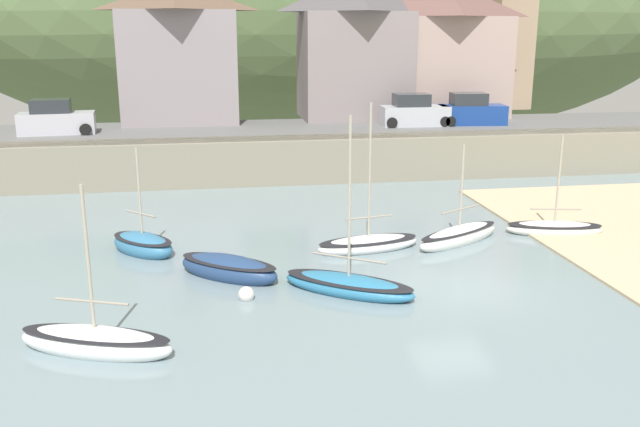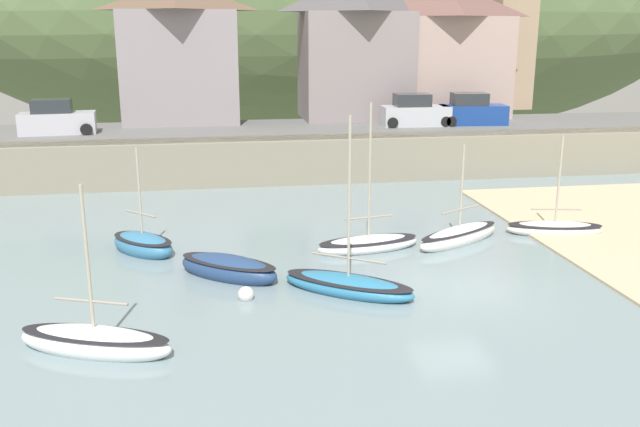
# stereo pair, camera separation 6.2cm
# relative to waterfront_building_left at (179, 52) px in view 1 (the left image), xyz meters

# --- Properties ---
(quay_seawall) EXTENTS (48.00, 9.40, 2.40)m
(quay_seawall) POSITION_rel_waterfront_building_left_xyz_m (9.26, -7.70, -5.41)
(quay_seawall) COLOR gray
(quay_seawall) RESTS_ON ground
(hillside_backdrop) EXTENTS (80.00, 44.00, 27.23)m
(hillside_backdrop) POSITION_rel_waterfront_building_left_xyz_m (14.72, 30.00, 2.77)
(hillside_backdrop) COLOR #546C41
(hillside_backdrop) RESTS_ON ground
(waterfront_building_left) EXTENTS (7.33, 6.12, 8.59)m
(waterfront_building_left) POSITION_rel_waterfront_building_left_xyz_m (0.00, 0.00, 0.00)
(waterfront_building_left) COLOR gray
(waterfront_building_left) RESTS_ON ground
(waterfront_building_centre) EXTENTS (7.23, 5.71, 9.11)m
(waterfront_building_centre) POSITION_rel_waterfront_building_left_xyz_m (11.26, 0.00, 0.28)
(waterfront_building_centre) COLOR gray
(waterfront_building_centre) RESTS_ON ground
(waterfront_building_right) EXTENTS (8.57, 5.29, 8.87)m
(waterfront_building_right) POSITION_rel_waterfront_building_left_xyz_m (17.24, 0.00, 0.15)
(waterfront_building_right) COLOR #AB9289
(waterfront_building_right) RESTS_ON ground
(dinghy_open_wooden) EXTENTS (4.26, 3.03, 4.10)m
(dinghy_open_wooden) POSITION_rel_waterfront_building_left_xyz_m (11.15, -20.55, -6.47)
(dinghy_open_wooden) COLOR white
(dinghy_open_wooden) RESTS_ON ground
(sailboat_far_left) EXTENTS (4.37, 2.61, 4.68)m
(sailboat_far_left) POSITION_rel_waterfront_building_left_xyz_m (-1.52, -28.04, -6.47)
(sailboat_far_left) COLOR white
(sailboat_far_left) RESTS_ON ground
(fishing_boat_green) EXTENTS (4.23, 2.04, 5.72)m
(fishing_boat_green) POSITION_rel_waterfront_building_left_xyz_m (7.44, -20.79, -6.52)
(fishing_boat_green) COLOR white
(fishing_boat_green) RESTS_ON ground
(motorboat_with_cabin) EXTENTS (3.82, 3.32, 0.99)m
(motorboat_with_cabin) POSITION_rel_waterfront_building_left_xyz_m (2.08, -22.96, -6.46)
(motorboat_with_cabin) COLOR navy
(motorboat_with_cabin) RESTS_ON ground
(rowboat_small_beached) EXTENTS (4.42, 3.63, 5.81)m
(rowboat_small_beached) POSITION_rel_waterfront_building_left_xyz_m (5.81, -24.98, -6.51)
(rowboat_small_beached) COLOR teal
(rowboat_small_beached) RESTS_ON ground
(sailboat_nearest_shore) EXTENTS (4.08, 2.09, 4.22)m
(sailboat_nearest_shore) POSITION_rel_waterfront_building_left_xyz_m (15.47, -19.97, -6.53)
(sailboat_nearest_shore) COLOR silver
(sailboat_nearest_shore) RESTS_ON ground
(sailboat_blue_trim) EXTENTS (3.03, 3.07, 4.21)m
(sailboat_blue_trim) POSITION_rel_waterfront_building_left_xyz_m (-1.00, -19.77, -6.45)
(sailboat_blue_trim) COLOR teal
(sailboat_blue_trim) RESTS_ON ground
(parked_car_near_slipway) EXTENTS (4.24, 2.07, 1.95)m
(parked_car_near_slipway) POSITION_rel_waterfront_building_left_xyz_m (-6.86, -4.50, -3.56)
(parked_car_near_slipway) COLOR #B6B6C3
(parked_car_near_slipway) RESTS_ON ground
(parked_car_by_wall) EXTENTS (4.15, 1.82, 1.95)m
(parked_car_by_wall) POSITION_rel_waterfront_building_left_xyz_m (14.08, -4.50, -3.56)
(parked_car_by_wall) COLOR #B1B8C0
(parked_car_by_wall) RESTS_ON ground
(parked_car_end_of_row) EXTENTS (4.24, 2.08, 1.95)m
(parked_car_end_of_row) POSITION_rel_waterfront_building_left_xyz_m (17.74, -4.50, -3.56)
(parked_car_end_of_row) COLOR navy
(parked_car_end_of_row) RESTS_ON ground
(mooring_buoy) EXTENTS (0.51, 0.51, 0.51)m
(mooring_buoy) POSITION_rel_waterfront_building_left_xyz_m (2.55, -25.04, -6.61)
(mooring_buoy) COLOR silver
(mooring_buoy) RESTS_ON ground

